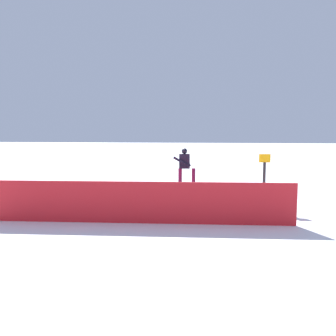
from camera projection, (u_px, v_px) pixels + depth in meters
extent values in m
plane|color=white|center=(155.00, 200.00, 14.18)|extent=(120.00, 120.00, 0.00)
cube|color=black|center=(155.00, 193.00, 14.14)|extent=(5.99, 0.75, 0.63)
cube|color=blue|center=(155.00, 197.00, 14.16)|extent=(6.00, 0.76, 0.15)
cube|color=gray|center=(155.00, 184.00, 14.11)|extent=(5.99, 0.81, 0.04)
cube|color=black|center=(187.00, 184.00, 14.02)|extent=(1.46, 0.44, 0.01)
cylinder|color=maroon|center=(180.00, 176.00, 13.98)|extent=(0.16, 0.16, 0.59)
cylinder|color=maroon|center=(194.00, 176.00, 13.99)|extent=(0.16, 0.16, 0.59)
cube|color=black|center=(184.00, 161.00, 13.92)|extent=(0.43, 0.29, 0.56)
sphere|color=black|center=(184.00, 151.00, 13.88)|extent=(0.22, 0.22, 0.22)
cylinder|color=black|center=(180.00, 161.00, 13.75)|extent=(0.53, 0.15, 0.34)
cylinder|color=black|center=(187.00, 160.00, 14.09)|extent=(0.35, 0.13, 0.53)
cube|color=red|center=(138.00, 202.00, 10.70)|extent=(9.24, 0.44, 1.26)
cylinder|color=#262628|center=(264.00, 185.00, 12.96)|extent=(0.10, 0.10, 1.61)
cube|color=yellow|center=(265.00, 158.00, 12.86)|extent=(0.40, 0.04, 0.30)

